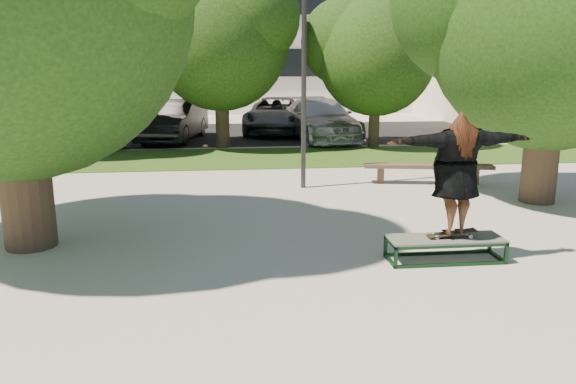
{
  "coord_description": "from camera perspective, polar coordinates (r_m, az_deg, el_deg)",
  "views": [
    {
      "loc": [
        -0.87,
        -8.5,
        3.06
      ],
      "look_at": [
        0.13,
        0.6,
        0.92
      ],
      "focal_mm": 35.0,
      "sensor_mm": 36.0,
      "label": 1
    }
  ],
  "objects": [
    {
      "name": "ground",
      "position": [
        9.07,
        -0.43,
        -6.58
      ],
      "size": [
        120.0,
        120.0,
        0.0
      ],
      "primitive_type": "plane",
      "color": "#B0A9A2",
      "rests_on": "ground"
    },
    {
      "name": "grass_strip",
      "position": [
        18.35,
        -0.37,
        3.55
      ],
      "size": [
        30.0,
        4.0,
        0.02
      ],
      "primitive_type": "cube",
      "color": "#234914",
      "rests_on": "ground"
    },
    {
      "name": "asphalt_strip",
      "position": [
        24.7,
        -4.26,
        5.97
      ],
      "size": [
        40.0,
        8.0,
        0.01
      ],
      "primitive_type": "cube",
      "color": "black",
      "rests_on": "ground"
    },
    {
      "name": "tree_right",
      "position": [
        13.47,
        25.07,
        16.35
      ],
      "size": [
        6.24,
        5.33,
        6.51
      ],
      "color": "#38281E",
      "rests_on": "ground"
    },
    {
      "name": "bg_tree_left",
      "position": [
        20.4,
        -23.25,
        13.98
      ],
      "size": [
        5.28,
        4.51,
        5.77
      ],
      "color": "#38281E",
      "rests_on": "ground"
    },
    {
      "name": "bg_tree_mid",
      "position": [
        20.6,
        -7.14,
        15.68
      ],
      "size": [
        5.76,
        4.92,
        6.24
      ],
      "color": "#38281E",
      "rests_on": "ground"
    },
    {
      "name": "bg_tree_right",
      "position": [
        20.76,
        8.77,
        14.16
      ],
      "size": [
        5.04,
        4.31,
        5.43
      ],
      "color": "#38281E",
      "rests_on": "ground"
    },
    {
      "name": "lamppost",
      "position": [
        13.63,
        1.63,
        13.5
      ],
      "size": [
        0.25,
        0.15,
        6.11
      ],
      "color": "#2D2D30",
      "rests_on": "ground"
    },
    {
      "name": "side_building",
      "position": [
        35.88,
        26.19,
        13.31
      ],
      "size": [
        15.0,
        10.0,
        8.0
      ],
      "primitive_type": "cube",
      "color": "beige",
      "rests_on": "ground"
    },
    {
      "name": "grind_box",
      "position": [
        9.19,
        15.64,
        -5.58
      ],
      "size": [
        1.8,
        0.6,
        0.38
      ],
      "color": "black",
      "rests_on": "ground"
    },
    {
      "name": "skater_rig",
      "position": [
        8.93,
        16.72,
        1.79
      ],
      "size": [
        2.35,
        0.79,
        1.95
      ],
      "rotation": [
        0.0,
        0.0,
        3.21
      ],
      "color": "white",
      "rests_on": "grind_box"
    },
    {
      "name": "bench",
      "position": [
        14.77,
        14.04,
        2.42
      ],
      "size": [
        3.29,
        0.99,
        0.5
      ],
      "rotation": [
        0.0,
        0.0,
        -0.17
      ],
      "color": "brown",
      "rests_on": "ground"
    },
    {
      "name": "car_silver_a",
      "position": [
        22.57,
        -17.82,
        6.59
      ],
      "size": [
        2.2,
        4.5,
        1.48
      ],
      "primitive_type": "imported",
      "rotation": [
        0.0,
        0.0,
        0.11
      ],
      "color": "silver",
      "rests_on": "asphalt_strip"
    },
    {
      "name": "car_dark",
      "position": [
        22.63,
        -11.52,
        7.11
      ],
      "size": [
        2.56,
        5.06,
        1.59
      ],
      "primitive_type": "imported",
      "rotation": [
        0.0,
        0.0,
        -0.19
      ],
      "color": "black",
      "rests_on": "asphalt_strip"
    },
    {
      "name": "car_grey",
      "position": [
        24.84,
        -1.22,
        7.81
      ],
      "size": [
        3.37,
        5.83,
        1.53
      ],
      "primitive_type": "imported",
      "rotation": [
        0.0,
        0.0,
        -0.16
      ],
      "color": "#545559",
      "rests_on": "asphalt_strip"
    },
    {
      "name": "car_silver_b",
      "position": [
        22.7,
        3.29,
        7.39
      ],
      "size": [
        2.96,
        5.79,
        1.61
      ],
      "primitive_type": "imported",
      "rotation": [
        0.0,
        0.0,
        0.13
      ],
      "color": "silver",
      "rests_on": "asphalt_strip"
    }
  ]
}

